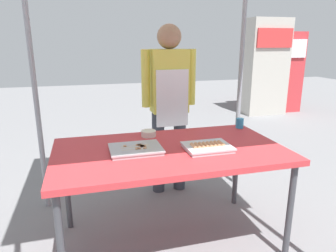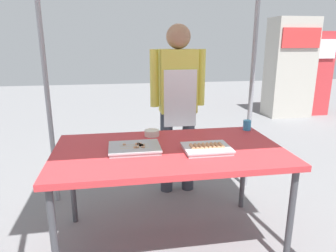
# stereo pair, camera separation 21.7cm
# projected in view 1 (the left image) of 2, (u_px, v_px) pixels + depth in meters

# --- Properties ---
(ground_plane) EXTENTS (18.00, 18.00, 0.00)m
(ground_plane) POSITION_uv_depth(u_px,v_px,m) (170.00, 240.00, 2.37)
(ground_plane) COLOR slate
(stall_table) EXTENTS (1.60, 0.90, 0.75)m
(stall_table) POSITION_uv_depth(u_px,v_px,m) (170.00, 155.00, 2.18)
(stall_table) COLOR #C63338
(stall_table) RESTS_ON ground
(tray_grilled_sausages) EXTENTS (0.32, 0.25, 0.05)m
(tray_grilled_sausages) POSITION_uv_depth(u_px,v_px,m) (207.00, 147.00, 2.14)
(tray_grilled_sausages) COLOR silver
(tray_grilled_sausages) RESTS_ON stall_table
(tray_meat_skewers) EXTENTS (0.35, 0.27, 0.04)m
(tray_meat_skewers) POSITION_uv_depth(u_px,v_px,m) (136.00, 149.00, 2.10)
(tray_meat_skewers) COLOR #ADADB2
(tray_meat_skewers) RESTS_ON stall_table
(condiment_bowl) EXTENTS (0.12, 0.12, 0.05)m
(condiment_bowl) POSITION_uv_depth(u_px,v_px,m) (149.00, 133.00, 2.43)
(condiment_bowl) COLOR silver
(condiment_bowl) RESTS_ON stall_table
(drink_cup_near_edge) EXTENTS (0.07, 0.07, 0.08)m
(drink_cup_near_edge) POSITION_uv_depth(u_px,v_px,m) (240.00, 123.00, 2.66)
(drink_cup_near_edge) COLOR #338CBF
(drink_cup_near_edge) RESTS_ON stall_table
(vendor_woman) EXTENTS (0.52, 0.23, 1.63)m
(vendor_woman) POSITION_uv_depth(u_px,v_px,m) (169.00, 97.00, 2.93)
(vendor_woman) COLOR #333842
(vendor_woman) RESTS_ON ground
(neighbor_stall_left) EXTENTS (0.84, 0.58, 1.91)m
(neighbor_stall_left) POSITION_uv_depth(u_px,v_px,m) (264.00, 67.00, 6.29)
(neighbor_stall_left) COLOR #B7B2A8
(neighbor_stall_left) RESTS_ON ground
(neighbor_stall_right) EXTENTS (0.91, 0.73, 1.65)m
(neighbor_stall_right) POSITION_uv_depth(u_px,v_px,m) (275.00, 72.00, 6.62)
(neighbor_stall_right) COLOR #C63338
(neighbor_stall_right) RESTS_ON ground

